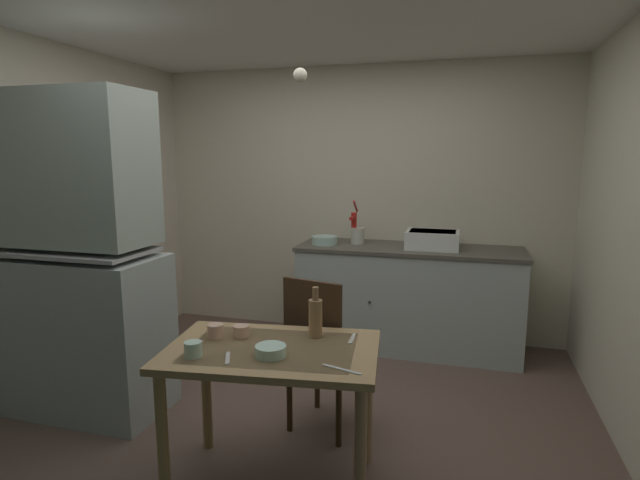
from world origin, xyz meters
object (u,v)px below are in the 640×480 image
at_px(chair_far_side, 321,353).
at_px(glass_bottle, 315,317).
at_px(dining_table, 272,369).
at_px(hutch_cabinet, 83,267).
at_px(serving_bowl_wide, 271,351).
at_px(mug_tall, 215,331).
at_px(mixing_bowl_counter, 324,240).
at_px(sink_basin, 433,239).
at_px(hand_pump, 354,225).

relative_size(chair_far_side, glass_bottle, 3.66).
bearing_deg(chair_far_side, dining_table, -99.58).
xyz_separation_m(hutch_cabinet, serving_bowl_wide, (1.51, -0.52, -0.20)).
xyz_separation_m(chair_far_side, mug_tall, (-0.43, -0.51, 0.28)).
bearing_deg(mixing_bowl_counter, dining_table, -81.69).
bearing_deg(mixing_bowl_counter, glass_bottle, -75.88).
bearing_deg(dining_table, serving_bowl_wide, -71.62).
relative_size(dining_table, serving_bowl_wide, 7.57).
relative_size(mixing_bowl_counter, chair_far_side, 0.24).
relative_size(chair_far_side, mug_tall, 11.99).
distance_m(sink_basin, mixing_bowl_counter, 0.94).
height_order(mixing_bowl_counter, serving_bowl_wide, mixing_bowl_counter).
xyz_separation_m(hand_pump, glass_bottle, (0.22, -1.94, -0.22)).
bearing_deg(sink_basin, glass_bottle, -104.14).
distance_m(hutch_cabinet, mixing_bowl_counter, 2.01).
bearing_deg(mug_tall, sink_basin, 64.44).
xyz_separation_m(sink_basin, glass_bottle, (-0.48, -1.90, -0.13)).
distance_m(hutch_cabinet, serving_bowl_wide, 1.61).
xyz_separation_m(chair_far_side, glass_bottle, (0.07, -0.35, 0.35)).
bearing_deg(sink_basin, hutch_cabinet, -141.53).
height_order(hutch_cabinet, mug_tall, hutch_cabinet).
height_order(hutch_cabinet, mixing_bowl_counter, hutch_cabinet).
relative_size(serving_bowl_wide, mug_tall, 1.81).
bearing_deg(hand_pump, dining_table, -88.56).
relative_size(sink_basin, dining_table, 0.39).
distance_m(mug_tall, glass_bottle, 0.53).
xyz_separation_m(sink_basin, hand_pump, (-0.70, 0.05, 0.09)).
height_order(serving_bowl_wide, mug_tall, mug_tall).
distance_m(hand_pump, glass_bottle, 1.97).
height_order(sink_basin, glass_bottle, sink_basin).
relative_size(hutch_cabinet, dining_table, 1.85).
bearing_deg(glass_bottle, mixing_bowl_counter, 104.12).
height_order(hand_pump, chair_far_side, hand_pump).
bearing_deg(mixing_bowl_counter, hand_pump, 21.16).
height_order(hutch_cabinet, glass_bottle, hutch_cabinet).
bearing_deg(mug_tall, chair_far_side, 49.59).
bearing_deg(serving_bowl_wide, hand_pump, 92.23).
height_order(hand_pump, serving_bowl_wide, hand_pump).
xyz_separation_m(hand_pump, mug_tall, (-0.28, -2.09, -0.30)).
bearing_deg(sink_basin, mug_tall, -115.56).
height_order(chair_far_side, serving_bowl_wide, chair_far_side).
xyz_separation_m(sink_basin, dining_table, (-0.64, -2.10, -0.35)).
distance_m(hutch_cabinet, glass_bottle, 1.66).
distance_m(mixing_bowl_counter, mug_tall, 2.01).
distance_m(hutch_cabinet, dining_table, 1.57).
relative_size(chair_far_side, serving_bowl_wide, 6.61).
bearing_deg(serving_bowl_wide, glass_bottle, 67.10).
distance_m(dining_table, serving_bowl_wide, 0.17).
bearing_deg(mixing_bowl_counter, chair_far_side, -75.17).
height_order(hand_pump, glass_bottle, hand_pump).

